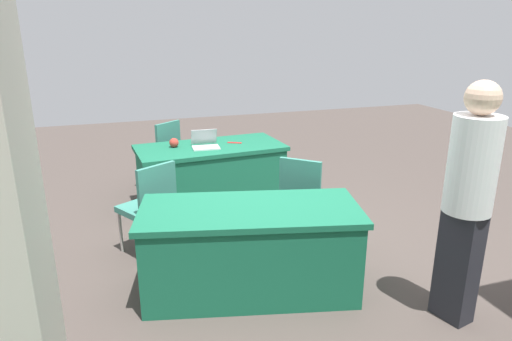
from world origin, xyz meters
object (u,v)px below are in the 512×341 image
Objects in this scene: chair_aisle at (304,195)px; yarn_ball at (174,143)px; table_mid_right at (250,249)px; laptop_silver at (205,144)px; chair_by_pillar at (150,203)px; person_attendee_standing at (469,193)px; chair_tucked_left at (162,151)px; scissors_red at (235,143)px; table_foreground at (211,175)px.

chair_aisle is 8.37× the size of yarn_ball.
laptop_silver reaches higher than table_mid_right.
person_attendee_standing is at bearing -70.55° from chair_by_pillar.
person_attendee_standing is at bearing -25.37° from chair_aisle.
laptop_silver is 0.38m from yarn_ball.
chair_tucked_left is 0.94m from laptop_silver.
chair_tucked_left is at bearing 166.60° from scissors_red.
chair_by_pillar is 1.67m from scissors_red.
chair_tucked_left is 4.07m from person_attendee_standing.
yarn_ball is (1.66, -2.98, -0.22)m from person_attendee_standing.
scissors_red is at bearing -175.73° from person_attendee_standing.
laptop_silver reaches higher than chair_aisle.
table_foreground and table_mid_right have the same top height.
chair_by_pillar is 1.31m from yarn_ball.
table_mid_right is at bearing -135.04° from person_attendee_standing.
table_foreground is 1.94× the size of chair_tucked_left.
chair_tucked_left is 1.00× the size of chair_by_pillar.
laptop_silver reaches higher than scissors_red.
laptop_silver reaches higher than chair_by_pillar.
table_mid_right is 5.77× the size of laptop_silver.
chair_aisle reaches higher than table_mid_right.
chair_by_pillar is at bearing -137.52° from chair_tucked_left.
person_attendee_standing reaches higher than yarn_ball.
scissors_red is (-1.17, -1.17, 0.22)m from chair_by_pillar.
person_attendee_standing is 3.15m from laptop_silver.
scissors_red is (-0.75, 0.03, -0.05)m from yarn_ball.
chair_by_pillar is at bearing 70.76° from yarn_ball.
chair_aisle is 1.49m from scissors_red.
scissors_red is at bearing 14.79° from chair_by_pillar.
yarn_ball reaches higher than table_foreground.
chair_tucked_left is at bearing 49.26° from chair_by_pillar.
table_foreground is at bearing 170.53° from yarn_ball.
table_mid_right is 2.06× the size of chair_by_pillar.
chair_by_pillar is at bearing 53.17° from table_foreground.
yarn_ball is at bearing -120.98° from chair_tucked_left.
chair_tucked_left is at bearing -57.91° from laptop_silver.
scissors_red is at bearing 145.38° from chair_aisle.
chair_tucked_left is 2.82× the size of laptop_silver.
person_attendee_standing is (-1.37, 0.86, 0.65)m from table_mid_right.
table_foreground is 5.47× the size of laptop_silver.
chair_aisle reaches higher than scissors_red.
table_mid_right is at bearing -74.94° from scissors_red.
table_mid_right is 2.04m from laptop_silver.
table_mid_right is 17.19× the size of yarn_ball.
chair_aisle is at bearing 126.00° from yarn_ball.
chair_tucked_left is at bearing -56.25° from table_foreground.
table_foreground is 1.54m from chair_aisle.
person_attendee_standing is at bearing -101.59° from chair_tucked_left.
laptop_silver is at bearing 36.22° from table_foreground.
chair_tucked_left is (0.50, -0.75, 0.16)m from table_foreground.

